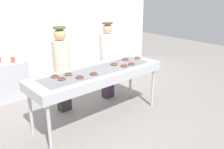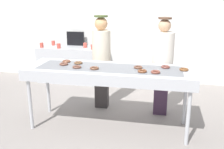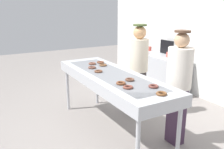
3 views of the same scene
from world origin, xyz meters
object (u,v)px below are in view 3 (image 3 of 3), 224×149
object	(u,v)px
chocolate_donut_0	(121,83)
chocolate_donut_4	(92,67)
chocolate_donut_6	(128,87)
worker_assistant	(139,65)
chocolate_donut_7	(130,80)
prep_counter	(158,71)
chocolate_donut_3	(100,62)
chocolate_donut_8	(103,65)
fryer_conveyor	(111,79)
paper_cup_2	(168,55)
chocolate_donut_9	(162,94)
menu_display	(167,47)
paper_cup_4	(150,49)
chocolate_donut_1	(92,64)
paper_cup_1	(146,51)
chocolate_donut_2	(98,71)
chocolate_donut_5	(153,86)
paper_cup_0	(169,57)
paper_cup_3	(136,49)
worker_baker	(179,81)

from	to	relation	value
chocolate_donut_0	chocolate_donut_4	distance (m)	1.00
chocolate_donut_6	worker_assistant	bearing A→B (deg)	138.16
chocolate_donut_7	prep_counter	distance (m)	2.82
chocolate_donut_3	chocolate_donut_8	world-z (taller)	same
fryer_conveyor	paper_cup_2	bearing A→B (deg)	115.99
chocolate_donut_9	menu_display	bearing A→B (deg)	136.90
prep_counter	paper_cup_4	distance (m)	0.76
chocolate_donut_1	chocolate_donut_9	distance (m)	1.86
chocolate_donut_9	chocolate_donut_3	bearing A→B (deg)	175.94
chocolate_donut_7	chocolate_donut_8	size ratio (longest dim) A/B	1.00
paper_cup_1	chocolate_donut_1	bearing A→B (deg)	-65.17
chocolate_donut_1	chocolate_donut_8	distance (m)	0.23
chocolate_donut_2	menu_display	xyz separation A→B (m)	(-1.17, 2.53, 0.02)
chocolate_donut_3	chocolate_donut_4	xyz separation A→B (m)	(0.29, -0.31, 0.00)
chocolate_donut_5	paper_cup_1	world-z (taller)	chocolate_donut_5
chocolate_donut_9	paper_cup_0	xyz separation A→B (m)	(-1.94, 1.92, -0.09)
fryer_conveyor	chocolate_donut_0	size ratio (longest dim) A/B	19.18
chocolate_donut_5	paper_cup_1	size ratio (longest dim) A/B	1.19
chocolate_donut_3	chocolate_donut_4	world-z (taller)	same
chocolate_donut_7	paper_cup_0	distance (m)	2.30
paper_cup_3	worker_assistant	bearing A→B (deg)	-34.21
worker_assistant	paper_cup_0	size ratio (longest dim) A/B	15.13
chocolate_donut_2	chocolate_donut_3	distance (m)	0.66
fryer_conveyor	paper_cup_1	world-z (taller)	fryer_conveyor
chocolate_donut_5	menu_display	world-z (taller)	menu_display
chocolate_donut_6	paper_cup_1	distance (m)	3.15
paper_cup_1	chocolate_donut_2	bearing A→B (deg)	-55.29
paper_cup_3	chocolate_donut_9	bearing A→B (deg)	-30.69
chocolate_donut_7	worker_baker	world-z (taller)	worker_baker
chocolate_donut_5	fryer_conveyor	bearing A→B (deg)	-169.54
chocolate_donut_1	chocolate_donut_7	xyz separation A→B (m)	(1.19, 0.04, 0.00)
chocolate_donut_0	chocolate_donut_9	world-z (taller)	same
chocolate_donut_9	paper_cup_1	world-z (taller)	chocolate_donut_9
worker_assistant	prep_counter	world-z (taller)	worker_assistant
fryer_conveyor	chocolate_donut_6	size ratio (longest dim) A/B	19.18
chocolate_donut_5	worker_assistant	xyz separation A→B (m)	(-1.16, 0.60, -0.02)
chocolate_donut_9	paper_cup_4	bearing A→B (deg)	143.73
paper_cup_0	paper_cup_4	bearing A→B (deg)	163.90
chocolate_donut_5	paper_cup_3	bearing A→B (deg)	148.38
chocolate_donut_1	paper_cup_3	size ratio (longest dim) A/B	1.19
chocolate_donut_2	chocolate_donut_9	xyz separation A→B (m)	(1.32, 0.19, 0.00)
worker_assistant	paper_cup_1	bearing A→B (deg)	-26.55
chocolate_donut_5	chocolate_donut_8	world-z (taller)	same
chocolate_donut_0	chocolate_donut_1	world-z (taller)	same
chocolate_donut_1	paper_cup_0	distance (m)	1.97
chocolate_donut_8	paper_cup_0	size ratio (longest dim) A/B	1.19
chocolate_donut_0	paper_cup_3	xyz separation A→B (m)	(-2.60, 2.11, -0.09)
chocolate_donut_4	paper_cup_1	distance (m)	2.37
chocolate_donut_6	paper_cup_4	distance (m)	3.61
chocolate_donut_0	paper_cup_1	distance (m)	3.01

